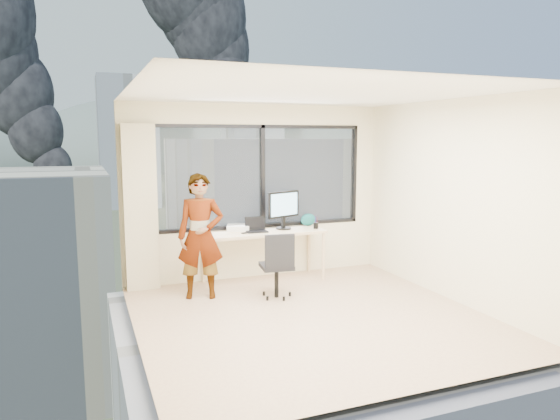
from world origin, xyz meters
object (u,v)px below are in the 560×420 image
desk (264,256)px  laptop (257,225)px  monitor (284,210)px  handbag (308,220)px  game_console (238,228)px  chair (276,264)px  person (201,236)px

desk → laptop: size_ratio=5.65×
monitor → handbag: monitor is taller
desk → game_console: game_console is taller
desk → game_console: (-0.33, 0.20, 0.41)m
handbag → laptop: bearing=176.4°
monitor → handbag: bearing=-4.8°
chair → person: 1.07m
desk → monitor: bearing=10.7°
desk → person: bearing=-157.0°
desk → game_console: size_ratio=5.52×
handbag → chair: bearing=-149.3°
person → laptop: bearing=39.8°
handbag → game_console: bearing=162.3°
monitor → laptop: 0.50m
desk → chair: (-0.11, -0.81, 0.08)m
person → monitor: (1.37, 0.50, 0.21)m
game_console → chair: bearing=-58.9°
game_console → laptop: size_ratio=1.02×
desk → handbag: 0.95m
laptop → chair: bearing=-85.3°
monitor → handbag: 0.52m
chair → laptop: 0.87m
desk → handbag: handbag is taller
monitor → laptop: bearing=171.8°
desk → laptop: bearing=-166.0°
chair → desk: bearing=89.8°
chair → person: size_ratio=0.55×
chair → game_console: 1.09m
laptop → monitor: bearing=15.6°
person → chair: bearing=-5.9°
desk → laptop: 0.49m
desk → person: 1.21m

